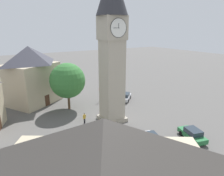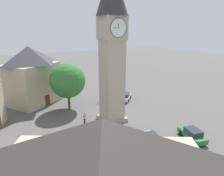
% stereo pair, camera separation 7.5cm
% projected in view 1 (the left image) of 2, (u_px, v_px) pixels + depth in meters
% --- Properties ---
extents(ground_plane, '(200.00, 200.00, 0.00)m').
position_uv_depth(ground_plane, '(112.00, 120.00, 31.85)').
color(ground_plane, '#565451').
extents(clock_tower, '(4.50, 4.50, 22.68)m').
position_uv_depth(clock_tower, '(112.00, 35.00, 28.03)').
color(clock_tower, gray).
rests_on(clock_tower, ground).
extents(car_blue_kerb, '(2.68, 4.42, 1.53)m').
position_uv_depth(car_blue_kerb, '(192.00, 134.00, 26.07)').
color(car_blue_kerb, '#236B38').
rests_on(car_blue_kerb, ground).
extents(car_silver_kerb, '(4.17, 4.04, 1.53)m').
position_uv_depth(car_silver_kerb, '(125.00, 97.00, 40.47)').
color(car_silver_kerb, silver).
rests_on(car_silver_kerb, ground).
extents(car_red_corner, '(2.74, 4.43, 1.53)m').
position_uv_depth(car_red_corner, '(151.00, 140.00, 24.69)').
color(car_red_corner, silver).
rests_on(car_red_corner, ground).
extents(pedestrian, '(0.53, 0.33, 1.69)m').
position_uv_depth(pedestrian, '(84.00, 117.00, 30.43)').
color(pedestrian, black).
rests_on(pedestrian, ground).
extents(tree, '(6.25, 6.25, 8.47)m').
position_uv_depth(tree, '(68.00, 81.00, 34.81)').
color(tree, brown).
rests_on(tree, ground).
extents(building_shop_left, '(11.78, 11.28, 11.08)m').
position_uv_depth(building_shop_left, '(31.00, 75.00, 37.81)').
color(building_shop_left, tan).
rests_on(building_shop_left, ground).
extents(road_sign, '(0.60, 0.07, 2.80)m').
position_uv_depth(road_sign, '(100.00, 92.00, 39.71)').
color(road_sign, gray).
rests_on(road_sign, ground).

